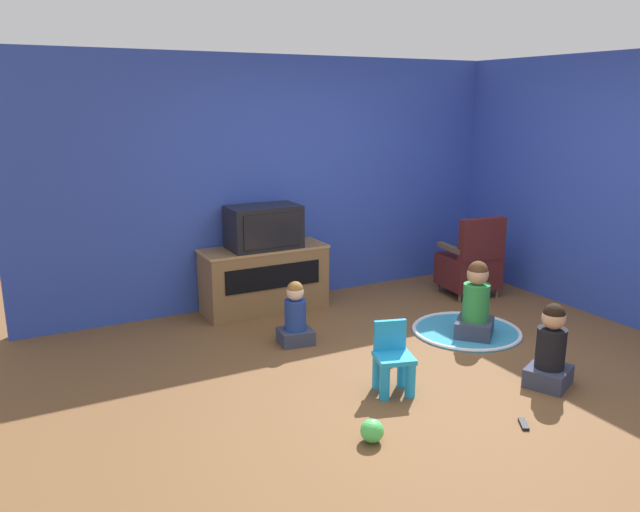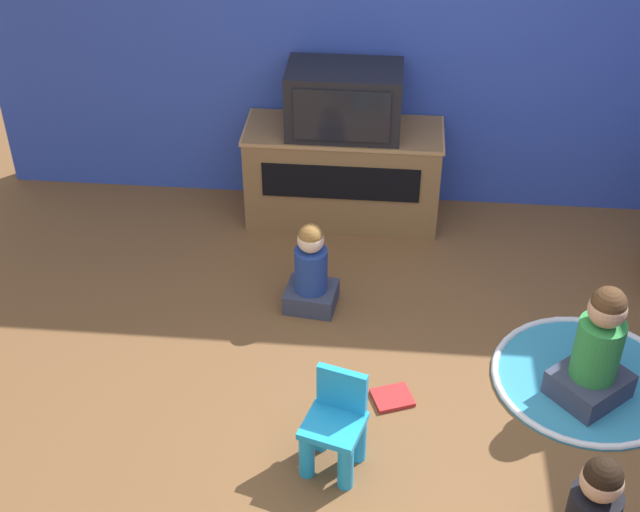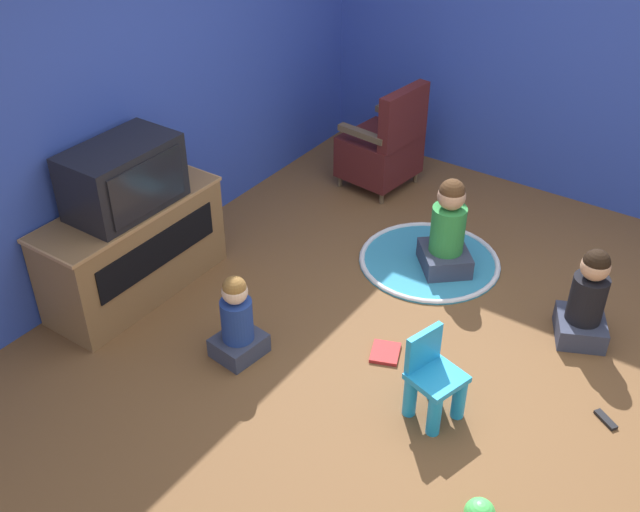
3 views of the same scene
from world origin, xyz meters
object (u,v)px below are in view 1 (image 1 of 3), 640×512
Objects in this scene: remote_control at (523,424)px; black_armchair at (471,264)px; tv_cabinet at (264,278)px; child_watching_left at (551,350)px; child_watching_center at (295,317)px; television at (264,227)px; toy_ball at (372,431)px; yellow_kid_chair at (393,363)px; book at (389,361)px; child_watching_right at (476,304)px.

black_armchair is at bearing -1.13° from remote_control.
child_watching_left is at bearing -65.17° from tv_cabinet.
black_armchair reaches higher than child_watching_center.
television reaches higher than black_armchair.
child_watching_left is 1.64m from toy_ball.
child_watching_left is at bearing -65.02° from television.
child_watching_center is (-0.23, 1.19, 0.03)m from yellow_kid_chair.
remote_control is at bearing -78.64° from television.
child_watching_center is at bearing 52.18° from remote_control.
child_watching_center is (-1.34, 1.66, -0.03)m from child_watching_left.
toy_ball is (-0.29, -1.72, -0.17)m from child_watching_center.
yellow_kid_chair is 1.21m from child_watching_left.
yellow_kid_chair is 1.21m from child_watching_center.
book is (0.39, -1.72, -0.33)m from tv_cabinet.
black_armchair reaches higher than book.
child_watching_right is (0.19, 1.04, 0.03)m from child_watching_left.
remote_control is (-0.62, -0.36, -0.27)m from child_watching_left.
child_watching_center reaches higher than remote_control.
tv_cabinet is 3.08m from remote_control.
book is (0.39, -1.70, -0.87)m from television.
black_armchair is 1.38× the size of child_watching_left.
tv_cabinet is 0.53m from television.
tv_cabinet is at bearing 90.00° from television.
television is 2.34m from black_armchair.
remote_control is (0.22, -1.28, -0.00)m from book.
child_watching_center is (-0.12, -0.98, -0.09)m from tv_cabinet.
book is at bearing 145.17° from child_watching_right.
child_watching_center reaches higher than toy_ball.
television is at bearing -8.79° from black_armchair.
television is at bearing 90.09° from child_watching_right.
remote_control is (1.01, -0.30, -0.07)m from toy_ball.
tv_cabinet reaches higher than child_watching_left.
black_armchair is 2.35m from child_watching_center.
child_watching_left is 4.36× the size of remote_control.
toy_ball reaches higher than book.
toy_ball is at bearing 105.93° from remote_control.
tv_cabinet is 1.97× the size of child_watching_left.
yellow_kid_chair is 0.74× the size of child_watching_right.
child_watching_right is at bearing -48.37° from television.
child_watching_center is 3.79× the size of toy_ball.
child_watching_center is at bearing 116.31° from child_watching_right.
yellow_kid_chair is 3.52× the size of remote_control.
tv_cabinet is 8.57× the size of remote_control.
television is 1.10× the size of child_watching_left.
television is 2.19m from child_watching_right.
toy_ball is at bearing 169.75° from child_watching_right.
child_watching_center is at bearing 80.50° from toy_ball.
child_watching_right reaches higher than remote_control.
book is 1.30m from remote_control.
tv_cabinet is 2.13m from child_watching_right.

